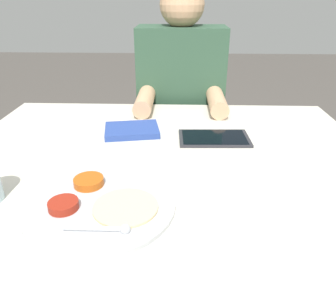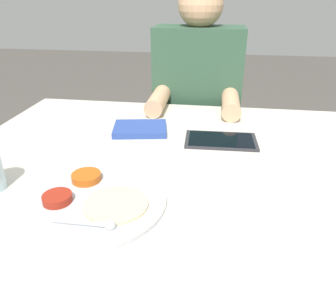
{
  "view_description": "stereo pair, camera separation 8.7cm",
  "coord_description": "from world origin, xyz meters",
  "px_view_note": "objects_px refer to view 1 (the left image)",
  "views": [
    {
      "loc": [
        0.04,
        -0.83,
        1.14
      ],
      "look_at": [
        0.01,
        -0.05,
        0.76
      ],
      "focal_mm": 35.0,
      "sensor_mm": 36.0,
      "label": 1
    },
    {
      "loc": [
        0.13,
        -0.82,
        1.14
      ],
      "look_at": [
        0.01,
        -0.05,
        0.76
      ],
      "focal_mm": 35.0,
      "sensor_mm": 36.0,
      "label": 2
    }
  ],
  "objects_px": {
    "tablet_device": "(214,138)",
    "person_diner": "(180,125)",
    "red_notebook": "(132,131)",
    "thali_tray": "(100,204)"
  },
  "relations": [
    {
      "from": "red_notebook",
      "to": "thali_tray",
      "type": "bearing_deg",
      "value": -91.83
    },
    {
      "from": "person_diner",
      "to": "tablet_device",
      "type": "bearing_deg",
      "value": -77.66
    },
    {
      "from": "red_notebook",
      "to": "person_diner",
      "type": "distance_m",
      "value": 0.51
    },
    {
      "from": "red_notebook",
      "to": "person_diner",
      "type": "xyz_separation_m",
      "value": [
        0.16,
        0.45,
        -0.16
      ]
    },
    {
      "from": "red_notebook",
      "to": "tablet_device",
      "type": "bearing_deg",
      "value": -9.25
    },
    {
      "from": "red_notebook",
      "to": "person_diner",
      "type": "bearing_deg",
      "value": 70.02
    },
    {
      "from": "tablet_device",
      "to": "person_diner",
      "type": "bearing_deg",
      "value": 102.34
    },
    {
      "from": "tablet_device",
      "to": "person_diner",
      "type": "distance_m",
      "value": 0.53
    },
    {
      "from": "thali_tray",
      "to": "person_diner",
      "type": "relative_size",
      "value": 0.28
    },
    {
      "from": "thali_tray",
      "to": "red_notebook",
      "type": "relative_size",
      "value": 1.68
    }
  ]
}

